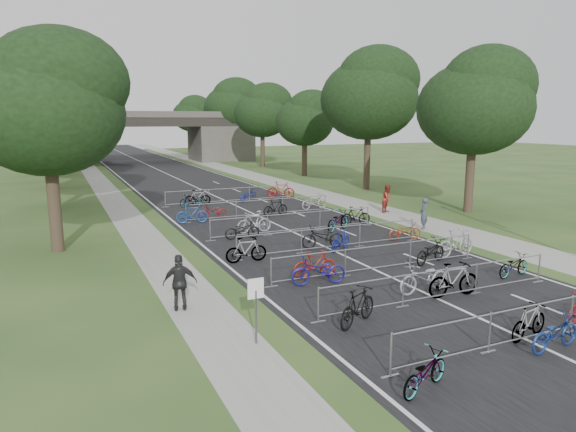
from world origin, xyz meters
The scene contains 58 objects.
ground centered at (0.00, 0.00, 0.00)m, with size 200.00×200.00×0.00m, color #2B4C20.
road centered at (0.00, 50.00, 0.01)m, with size 11.00×140.00×0.01m, color black.
sidewalk_right centered at (8.00, 50.00, 0.01)m, with size 3.00×140.00×0.01m, color gray.
sidewalk_left centered at (-7.50, 50.00, 0.01)m, with size 2.00×140.00×0.01m, color gray.
lane_markings centered at (0.00, 50.00, 0.00)m, with size 0.12×140.00×0.00m, color silver.
overpass_bridge centered at (0.00, 65.00, 3.53)m, with size 31.00×8.00×7.05m.
park_sign centered at (-6.80, 3.00, 1.27)m, with size 0.45×0.06×1.83m.
tree_left_0 centered at (-11.39, 15.93, 6.49)m, with size 6.72×6.72×10.25m.
tree_right_0 centered at (13.11, 15.93, 6.92)m, with size 7.17×7.17×10.93m.
tree_left_1 centered at (-11.39, 27.93, 7.30)m, with size 7.56×7.56×11.53m.
tree_right_1 centered at (13.11, 27.93, 7.90)m, with size 8.18×8.18×12.47m.
tree_left_2 centered at (-11.39, 39.93, 8.12)m, with size 8.40×8.40×12.81m.
tree_right_2 centered at (13.11, 39.93, 5.95)m, with size 6.16×6.16×9.39m.
tree_left_3 centered at (-11.39, 51.93, 6.49)m, with size 6.72×6.72×10.25m.
tree_right_3 centered at (13.11, 51.93, 6.92)m, with size 7.17×7.17×10.93m.
tree_left_4 centered at (-11.39, 63.93, 7.30)m, with size 7.56×7.56×11.53m.
tree_right_4 centered at (13.11, 63.93, 7.90)m, with size 8.18×8.18×12.47m.
tree_left_5 centered at (-11.39, 75.93, 8.12)m, with size 8.40×8.40×12.81m.
tree_right_5 centered at (13.11, 75.93, 5.95)m, with size 6.16×6.16×9.39m.
tree_left_6 centered at (-11.39, 87.93, 6.49)m, with size 6.72×6.72×10.25m.
tree_right_6 centered at (13.11, 87.93, 6.92)m, with size 7.17×7.17×10.93m.
barrier_row_0 centered at (0.00, 0.00, 0.55)m, with size 9.70×0.08×1.10m.
barrier_row_1 centered at (0.00, 3.60, 0.55)m, with size 9.70×0.08×1.10m.
barrier_row_2 centered at (0.00, 7.20, 0.55)m, with size 9.70×0.08×1.10m.
barrier_row_3 centered at (0.00, 11.00, 0.55)m, with size 9.70×0.08×1.10m.
barrier_row_4 centered at (0.00, 15.00, 0.55)m, with size 9.70×0.08×1.10m.
barrier_row_5 centered at (0.00, 20.00, 0.55)m, with size 9.70×0.08×1.10m.
barrier_row_6 centered at (0.00, 26.00, 0.55)m, with size 9.70×0.08×1.10m.
bike_0 centered at (-4.30, -0.84, 0.44)m, with size 0.59×1.68×0.88m, color #9DA0A5.
bike_1 centered at (0.08, 0.17, 0.50)m, with size 0.47×1.65×0.99m, color #9DA0A5.
bike_2 centered at (0.12, -0.60, 0.48)m, with size 0.63×1.82×0.96m, color navy.
bike_4 centered at (-3.65, 2.95, 0.57)m, with size 0.53×1.88×1.13m, color black.
bike_5 centered at (-0.03, 4.39, 0.55)m, with size 0.73×2.09×1.10m, color #AEADB5.
bike_6 centered at (0.61, 3.68, 0.60)m, with size 0.56×1.99×1.20m, color #9DA0A5.
bike_7 centered at (4.30, 4.49, 0.44)m, with size 0.59×1.69×0.89m, color #9DA0A5.
bike_8 centered at (-2.94, 6.70, 0.54)m, with size 0.71×2.05×1.08m, color navy.
bike_9 centered at (-2.65, 7.55, 0.52)m, with size 0.49×1.75×1.05m, color maroon.
bike_10 centered at (2.63, 7.28, 0.51)m, with size 0.68×1.95×1.03m, color black.
bike_11 centered at (4.30, 7.62, 0.63)m, with size 0.59×2.08×1.25m, color #9FA0A6.
bike_12 centered at (-4.30, 10.64, 0.54)m, with size 0.50×1.79×1.07m, color #9DA0A5.
bike_13 centered at (-0.23, 11.40, 0.53)m, with size 0.71×2.03×1.07m, color black.
bike_14 centered at (0.31, 10.68, 0.49)m, with size 0.46×1.62×0.98m, color navy.
bike_15 centered at (4.30, 11.19, 0.46)m, with size 0.61×1.75×0.92m, color #9B3516.
bike_16 centered at (-3.00, 14.80, 0.47)m, with size 0.62×1.78×0.93m, color black.
bike_17 centered at (-1.96, 15.83, 0.58)m, with size 0.55×1.95×1.17m, color #9E9FA6.
bike_18 centered at (2.34, 14.48, 0.55)m, with size 0.73×2.11×1.11m, color #9DA0A5.
bike_19 centered at (4.01, 15.35, 0.54)m, with size 0.51×1.79×1.08m, color black.
bike_20 centered at (-4.30, 19.77, 0.55)m, with size 0.52×1.85×1.11m, color navy.
bike_21 centered at (-2.74, 20.71, 0.44)m, with size 0.58×1.67×0.88m, color maroon.
bike_22 centered at (0.97, 19.82, 0.54)m, with size 0.51×1.79×1.08m, color black.
bike_23 centered at (4.30, 21.03, 0.52)m, with size 0.69×1.97×1.03m, color #A4A2AA.
bike_24 centered at (-2.90, 25.51, 0.45)m, with size 0.60×1.72×0.90m, color #9DA0A5.
bike_25 centered at (-2.36, 25.91, 0.54)m, with size 0.51×1.80×1.08m, color #9DA0A5.
bike_26 centered at (1.45, 26.06, 0.48)m, with size 0.64×1.83×0.96m, color navy.
bike_27 centered at (4.30, 26.52, 0.63)m, with size 0.59×2.10×1.26m, color maroon.
pedestrian_a centered at (6.80, 12.86, 0.86)m, with size 0.63×0.41×1.73m, color #363F52.
pedestrian_b centered at (8.10, 18.04, 0.90)m, with size 0.87×0.68×1.80m, color maroon.
pedestrian_c centered at (-8.08, 6.29, 0.90)m, with size 1.06×0.44×1.80m, color black.
Camera 1 is at (-11.40, -9.10, 5.93)m, focal length 32.00 mm.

